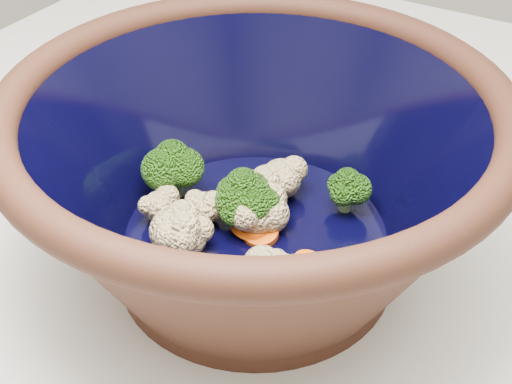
# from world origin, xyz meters

# --- Properties ---
(mixing_bowl) EXTENTS (0.45, 0.45, 0.16)m
(mixing_bowl) POSITION_xyz_m (-0.08, 0.02, 0.99)
(mixing_bowl) COLOR black
(mixing_bowl) RESTS_ON counter
(vegetable_pile) EXTENTS (0.19, 0.17, 0.06)m
(vegetable_pile) POSITION_xyz_m (-0.09, 0.01, 0.96)
(vegetable_pile) COLOR #608442
(vegetable_pile) RESTS_ON mixing_bowl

